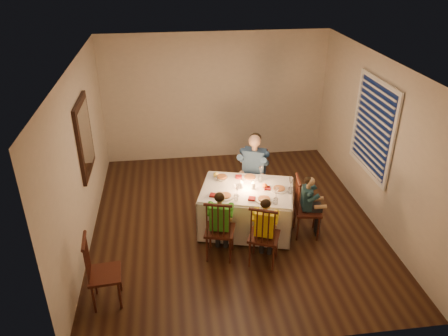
{
  "coord_description": "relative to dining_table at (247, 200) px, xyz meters",
  "views": [
    {
      "loc": [
        -0.95,
        -5.9,
        4.09
      ],
      "look_at": [
        -0.14,
        0.15,
        0.92
      ],
      "focal_mm": 35.0,
      "sensor_mm": 36.0,
      "label": 1
    }
  ],
  "objects": [
    {
      "name": "chair_near_left",
      "position": [
        -0.5,
        -0.63,
        -0.52
      ],
      "size": [
        0.49,
        0.48,
        0.99
      ],
      "primitive_type": null,
      "rotation": [
        0.0,
        0.0,
        2.89
      ],
      "color": "#36190E",
      "rests_on": "ground"
    },
    {
      "name": "adult",
      "position": [
        0.25,
        0.72,
        -0.52
      ],
      "size": [
        0.63,
        0.61,
        1.31
      ],
      "primitive_type": null,
      "rotation": [
        0.0,
        0.0,
        -0.43
      ],
      "color": "navy",
      "rests_on": "ground"
    },
    {
      "name": "squash",
      "position": [
        -0.43,
        0.42,
        0.25
      ],
      "size": [
        0.09,
        0.09,
        0.09
      ],
      "primitive_type": "sphere",
      "color": "yellow",
      "rests_on": "dining_table"
    },
    {
      "name": "candle_left",
      "position": [
        -0.09,
        0.02,
        0.26
      ],
      "size": [
        0.06,
        0.06,
        0.1
      ],
      "primitive_type": "cylinder",
      "color": "white",
      "rests_on": "dining_table"
    },
    {
      "name": "wall_mirror",
      "position": [
        -2.39,
        0.51,
        0.98
      ],
      "size": [
        0.06,
        0.95,
        1.15
      ],
      "color": "black",
      "rests_on": "wall_left"
    },
    {
      "name": "dining_table",
      "position": [
        0.0,
        0.0,
        0.0
      ],
      "size": [
        1.62,
        1.36,
        0.7
      ],
      "rotation": [
        0.0,
        0.0,
        -0.28
      ],
      "color": "white",
      "rests_on": "ground"
    },
    {
      "name": "chair_adult",
      "position": [
        0.25,
        0.72,
        -0.52
      ],
      "size": [
        0.53,
        0.52,
        0.99
      ],
      "primitive_type": null,
      "rotation": [
        0.0,
        0.0,
        -0.43
      ],
      "color": "#36190E",
      "rests_on": "ground"
    },
    {
      "name": "chair_near_right",
      "position": [
        0.09,
        -0.85,
        -0.52
      ],
      "size": [
        0.53,
        0.52,
        0.99
      ],
      "primitive_type": null,
      "rotation": [
        0.0,
        0.0,
        2.75
      ],
      "color": "#36190E",
      "rests_on": "ground"
    },
    {
      "name": "child_green",
      "position": [
        -0.5,
        -0.63,
        -0.52
      ],
      "size": [
        0.43,
        0.41,
        1.08
      ],
      "primitive_type": null,
      "rotation": [
        0.0,
        0.0,
        2.89
      ],
      "color": "green",
      "rests_on": "ground"
    },
    {
      "name": "serving_bowl",
      "position": [
        -0.35,
        0.33,
        0.23
      ],
      "size": [
        0.26,
        0.26,
        0.05
      ],
      "primitive_type": "imported",
      "rotation": [
        0.0,
        0.0,
        -0.49
      ],
      "color": "silver",
      "rests_on": "dining_table"
    },
    {
      "name": "setting_green",
      "position": [
        -0.36,
        -0.2,
        0.22
      ],
      "size": [
        0.32,
        0.32,
        0.02
      ],
      "primitive_type": "cylinder",
      "rotation": [
        0.0,
        0.0,
        -0.28
      ],
      "color": "silver",
      "rests_on": "dining_table"
    },
    {
      "name": "child_yellow",
      "position": [
        0.09,
        -0.85,
        -0.52
      ],
      "size": [
        0.44,
        0.43,
        1.06
      ],
      "primitive_type": null,
      "rotation": [
        0.0,
        0.0,
        2.75
      ],
      "color": "yellow",
      "rests_on": "ground"
    },
    {
      "name": "candle_right",
      "position": [
        0.09,
        -0.03,
        0.26
      ],
      "size": [
        0.06,
        0.06,
        0.1
      ],
      "primitive_type": "cylinder",
      "color": "white",
      "rests_on": "dining_table"
    },
    {
      "name": "wall_right",
      "position": [
        2.08,
        0.21,
        0.78
      ],
      "size": [
        0.02,
        5.0,
        2.6
      ],
      "primitive_type": "cube",
      "color": "#BDB2A1",
      "rests_on": "ground"
    },
    {
      "name": "setting_teal",
      "position": [
        0.48,
        -0.1,
        0.22
      ],
      "size": [
        0.32,
        0.32,
        0.02
      ],
      "primitive_type": "cylinder",
      "rotation": [
        0.0,
        0.0,
        -0.28
      ],
      "color": "silver",
      "rests_on": "dining_table"
    },
    {
      "name": "wall_back",
      "position": [
        -0.17,
        2.71,
        0.78
      ],
      "size": [
        4.5,
        0.02,
        2.6
      ],
      "primitive_type": "cube",
      "color": "#BDB2A1",
      "rests_on": "ground"
    },
    {
      "name": "wall_left",
      "position": [
        -2.42,
        0.21,
        0.78
      ],
      "size": [
        0.02,
        5.0,
        2.6
      ],
      "primitive_type": "cube",
      "color": "#BDB2A1",
      "rests_on": "ground"
    },
    {
      "name": "child_teal",
      "position": [
        0.9,
        -0.28,
        -0.52
      ],
      "size": [
        0.34,
        0.36,
        1.02
      ],
      "primitive_type": null,
      "rotation": [
        0.0,
        0.0,
        1.43
      ],
      "color": "#1B3944",
      "rests_on": "ground"
    },
    {
      "name": "ceiling",
      "position": [
        -0.17,
        0.21,
        2.08
      ],
      "size": [
        5.0,
        5.0,
        0.0
      ],
      "primitive_type": "plane",
      "color": "white",
      "rests_on": "wall_back"
    },
    {
      "name": "window_blinds",
      "position": [
        2.04,
        0.31,
        0.98
      ],
      "size": [
        0.07,
        1.34,
        1.54
      ],
      "color": "#0D1737",
      "rests_on": "wall_right"
    },
    {
      "name": "orange_fruit",
      "position": [
        0.27,
        -0.03,
        0.25
      ],
      "size": [
        0.08,
        0.08,
        0.08
      ],
      "primitive_type": "sphere",
      "color": "orange",
      "rests_on": "dining_table"
    },
    {
      "name": "setting_yellow",
      "position": [
        0.18,
        -0.37,
        0.22
      ],
      "size": [
        0.32,
        0.32,
        0.02
      ],
      "primitive_type": "cylinder",
      "rotation": [
        0.0,
        0.0,
        -0.28
      ],
      "color": "silver",
      "rests_on": "dining_table"
    },
    {
      "name": "chair_extra",
      "position": [
        -2.02,
        -1.35,
        -0.52
      ],
      "size": [
        0.42,
        0.44,
        1.0
      ],
      "primitive_type": null,
      "rotation": [
        0.0,
        0.0,
        1.65
      ],
      "color": "#36190E",
      "rests_on": "ground"
    },
    {
      "name": "chair_end",
      "position": [
        0.9,
        -0.28,
        -0.52
      ],
      "size": [
        0.44,
        0.46,
        0.99
      ],
      "primitive_type": null,
      "rotation": [
        0.0,
        0.0,
        1.43
      ],
      "color": "#36190E",
      "rests_on": "ground"
    },
    {
      "name": "setting_adult",
      "position": [
        0.1,
        0.31,
        0.22
      ],
      "size": [
        0.32,
        0.32,
        0.02
      ],
      "primitive_type": "cylinder",
      "rotation": [
        0.0,
        0.0,
        -0.28
      ],
      "color": "silver",
      "rests_on": "dining_table"
    },
    {
      "name": "ground",
      "position": [
        -0.17,
        0.21,
        -0.52
      ],
      "size": [
        5.0,
        5.0,
        0.0
      ],
      "primitive_type": "plane",
      "color": "black",
      "rests_on": "ground"
    }
  ]
}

